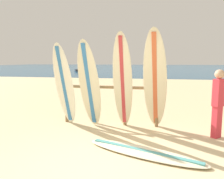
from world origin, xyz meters
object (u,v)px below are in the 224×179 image
surfboard_rack (110,98)px  small_boat_offshore (81,70)px  surfboard_leaning_far_left (64,85)px  surfboard_leaning_left (89,85)px  surfboard_leaning_center (155,81)px  beachgoer_standing (218,101)px  surfboard_lying_on_sand (143,152)px  surfboard_leaning_center_left (123,82)px

surfboard_rack → small_boat_offshore: surfboard_rack is taller
surfboard_leaning_far_left → surfboard_leaning_left: size_ratio=0.97×
surfboard_leaning_center → beachgoer_standing: surfboard_leaning_center is taller
surfboard_leaning_far_left → beachgoer_standing: size_ratio=1.41×
surfboard_leaning_left → surfboard_leaning_center: bearing=3.2°
surfboard_leaning_left → surfboard_lying_on_sand: 2.23m
surfboard_leaning_left → surfboard_leaning_center: (1.62, 0.09, 0.11)m
surfboard_rack → beachgoer_standing: size_ratio=1.69×
surfboard_leaning_far_left → surfboard_leaning_center_left: (1.54, -0.01, 0.11)m
surfboard_rack → surfboard_leaning_far_left: 1.25m
surfboard_leaning_far_left → small_boat_offshore: surfboard_leaning_far_left is taller
surfboard_leaning_center_left → small_boat_offshore: size_ratio=1.12×
surfboard_leaning_center → surfboard_leaning_left: bearing=-176.8°
beachgoer_standing → surfboard_lying_on_sand: bearing=-142.9°
surfboard_leaning_far_left → surfboard_leaning_center_left: size_ratio=0.91×
surfboard_leaning_left → small_boat_offshore: bearing=109.3°
surfboard_leaning_center_left → beachgoer_standing: bearing=-5.1°
surfboard_rack → surfboard_leaning_center: (1.18, -0.36, 0.51)m
surfboard_leaning_left → beachgoer_standing: size_ratio=1.46×
surfboard_leaning_far_left → surfboard_lying_on_sand: (2.13, -1.39, -1.05)m
beachgoer_standing → small_boat_offshore: (-13.33, 29.57, -0.59)m
surfboard_leaning_far_left → small_boat_offshore: bearing=108.1°
surfboard_leaning_left → small_boat_offshore: 31.21m
surfboard_rack → surfboard_leaning_center_left: bearing=-43.7°
surfboard_rack → surfboard_leaning_left: (-0.44, -0.45, 0.40)m
surfboard_rack → small_boat_offshore: bearing=110.4°
surfboard_leaning_far_left → surfboard_leaning_left: bearing=-5.9°
surfboard_leaning_center_left → surfboard_rack: bearing=136.3°
surfboard_leaning_center → surfboard_leaning_center_left: bearing=-178.2°
surfboard_leaning_center_left → surfboard_lying_on_sand: bearing=-66.8°
surfboard_lying_on_sand → surfboard_leaning_center_left: bearing=113.2°
surfboard_leaning_left → surfboard_leaning_far_left: bearing=174.1°
surfboard_leaning_far_left → beachgoer_standing: 3.72m
surfboard_rack → small_boat_offshore: (-10.76, 28.99, -0.46)m
surfboard_leaning_left → surfboard_leaning_center_left: (0.84, 0.06, 0.08)m
surfboard_rack → surfboard_leaning_far_left: size_ratio=1.20×
surfboard_leaning_far_left → surfboard_leaning_center: (2.32, 0.02, 0.14)m
surfboard_lying_on_sand → small_boat_offshore: 32.93m
surfboard_leaning_left → surfboard_lying_on_sand: surfboard_leaning_left is taller
surfboard_rack → surfboard_leaning_left: size_ratio=1.16×
surfboard_leaning_far_left → small_boat_offshore: (-9.63, 29.37, -0.83)m
surfboard_leaning_far_left → surfboard_rack: bearing=18.3°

